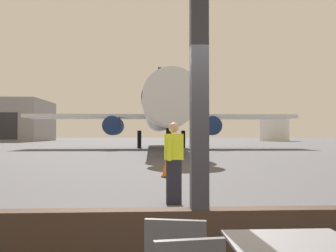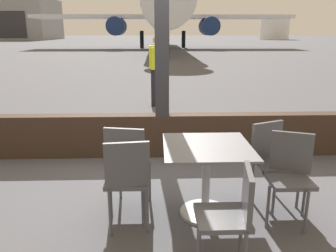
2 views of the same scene
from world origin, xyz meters
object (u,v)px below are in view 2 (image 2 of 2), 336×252
(cafe_chair_aisle_left, at_px, (128,161))
(airplane, at_px, (163,13))
(cafe_chair_side_extra, at_px, (290,170))
(ground_crew_worker, at_px, (157,70))
(cafe_chair_window_right, at_px, (127,176))
(distant_hangar, at_px, (6,19))
(cafe_chair_aisle_right, at_px, (272,156))
(dining_table, at_px, (206,173))
(fuel_storage_tank, at_px, (274,29))
(cafe_chair_window_left, at_px, (233,211))
(traffic_cone, at_px, (159,71))

(cafe_chair_aisle_left, relative_size, airplane, 0.03)
(cafe_chair_side_extra, distance_m, airplane, 33.31)
(ground_crew_worker, bearing_deg, cafe_chair_window_right, -93.08)
(ground_crew_worker, height_order, distant_hangar, distant_hangar)
(cafe_chair_aisle_right, height_order, cafe_chair_side_extra, cafe_chair_aisle_right)
(dining_table, xyz_separation_m, cafe_chair_window_right, (-0.77, -0.25, 0.09))
(cafe_chair_aisle_right, height_order, fuel_storage_tank, fuel_storage_tank)
(cafe_chair_aisle_left, xyz_separation_m, fuel_storage_tank, (27.61, 75.82, 1.80))
(cafe_chair_side_extra, height_order, airplane, airplane)
(dining_table, bearing_deg, cafe_chair_aisle_left, 173.54)
(dining_table, height_order, cafe_chair_aisle_right, cafe_chair_aisle_right)
(cafe_chair_window_left, relative_size, ground_crew_worker, 0.50)
(dining_table, relative_size, cafe_chair_window_right, 0.94)
(cafe_chair_aisle_left, distance_m, cafe_chair_aisle_right, 1.55)
(cafe_chair_window_right, relative_size, cafe_chair_side_extra, 1.04)
(cafe_chair_window_left, height_order, ground_crew_worker, ground_crew_worker)
(cafe_chair_window_left, height_order, distant_hangar, distant_hangar)
(cafe_chair_side_extra, xyz_separation_m, ground_crew_worker, (-1.29, 5.35, 0.38))
(distant_hangar, bearing_deg, dining_table, -65.84)
(traffic_cone, bearing_deg, cafe_chair_window_right, -91.98)
(airplane, bearing_deg, cafe_chair_aisle_left, -91.79)
(ground_crew_worker, relative_size, traffic_cone, 2.51)
(airplane, bearing_deg, distant_hangar, 128.09)
(cafe_chair_aisle_left, bearing_deg, cafe_chair_aisle_right, 5.76)
(cafe_chair_window_left, bearing_deg, traffic_cone, 92.58)
(airplane, distance_m, fuel_storage_tank, 50.44)
(cafe_chair_aisle_right, xyz_separation_m, cafe_chair_side_extra, (0.06, -0.34, -0.01))
(dining_table, xyz_separation_m, distant_hangar, (-34.99, 77.99, 4.04))
(cafe_chair_side_extra, bearing_deg, airplane, 90.99)
(distant_hangar, bearing_deg, cafe_chair_side_extra, -65.37)
(cafe_chair_window_right, bearing_deg, cafe_chair_aisle_left, 94.24)
(cafe_chair_window_right, relative_size, traffic_cone, 1.32)
(traffic_cone, distance_m, distant_hangar, 76.33)
(cafe_chair_window_left, xyz_separation_m, traffic_cone, (-0.49, 10.91, -0.20))
(cafe_chair_window_left, relative_size, traffic_cone, 1.24)
(ground_crew_worker, bearing_deg, cafe_chair_window_left, -84.83)
(airplane, bearing_deg, cafe_chair_window_left, -90.27)
(cafe_chair_aisle_left, bearing_deg, ground_crew_worker, 86.44)
(cafe_chair_aisle_left, height_order, traffic_cone, cafe_chair_aisle_left)
(ground_crew_worker, bearing_deg, traffic_cone, 89.28)
(cafe_chair_window_right, bearing_deg, cafe_chair_aisle_right, 18.17)
(cafe_chair_side_extra, distance_m, traffic_cone, 10.23)
(cafe_chair_aisle_left, bearing_deg, dining_table, -6.46)
(cafe_chair_window_right, height_order, fuel_storage_tank, fuel_storage_tank)
(distant_hangar, bearing_deg, airplane, -51.91)
(cafe_chair_aisle_right, distance_m, airplane, 32.96)
(cafe_chair_aisle_right, bearing_deg, cafe_chair_aisle_left, -174.24)
(cafe_chair_aisle_left, height_order, airplane, airplane)
(dining_table, xyz_separation_m, airplane, (0.23, 33.06, 3.16))
(cafe_chair_window_left, xyz_separation_m, cafe_chair_side_extra, (0.73, 0.75, 0.00))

